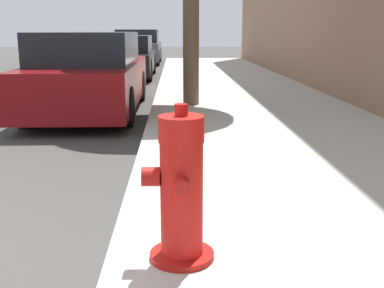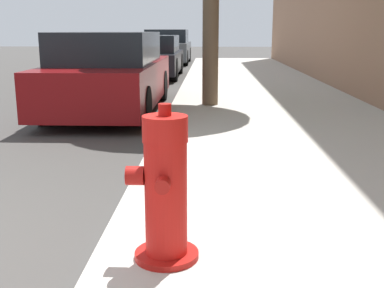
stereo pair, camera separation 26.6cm
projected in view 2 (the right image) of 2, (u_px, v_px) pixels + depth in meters
The scene contains 4 objects.
fire_hydrant at pixel (165, 191), 2.63m from camera, with size 0.40×0.40×0.88m.
parked_car_near at pixel (111, 74), 8.42m from camera, with size 1.69×4.44×1.38m.
parked_car_mid at pixel (150, 57), 14.60m from camera, with size 1.81×4.00×1.25m.
parked_car_far at pixel (168, 47), 20.58m from camera, with size 1.85×4.21×1.43m.
Camera 2 is at (2.43, -2.28, 1.41)m, focal length 45.00 mm.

